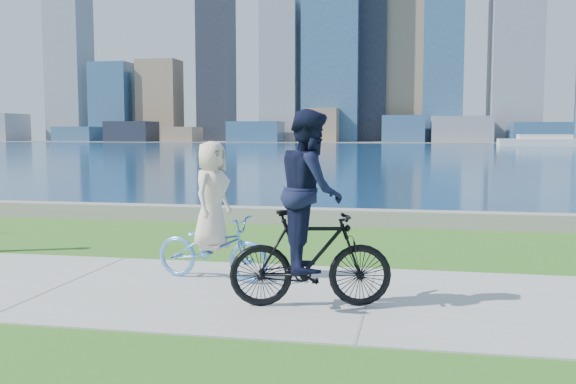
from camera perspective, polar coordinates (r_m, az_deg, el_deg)
name	(u,v)px	position (r m, az deg, el deg)	size (l,w,h in m)	color
ground	(66,285)	(9.12, -19.12, -7.79)	(320.00, 320.00, 0.00)	#2B631A
concrete_path	(66,284)	(9.12, -19.12, -7.73)	(80.00, 3.50, 0.02)	#9E9D99
seawall	(211,214)	(14.69, -6.89, -1.94)	(90.00, 0.50, 0.35)	gray
bay_water	(377,149)	(79.81, 7.91, 3.82)	(320.00, 131.00, 0.01)	navy
far_shore	(393,142)	(137.74, 9.29, 4.43)	(320.00, 30.00, 0.12)	slate
city_skyline	(415,40)	(138.69, 11.18, 13.09)	(175.17, 23.84, 76.00)	slate
ferry_far	(544,141)	(100.70, 21.81, 4.20)	(12.84, 3.67, 1.74)	silver
cyclist_woman	(212,229)	(8.78, -6.76, -3.24)	(0.88, 1.75, 1.89)	#60A1EB
cyclist_man	(311,225)	(7.33, 2.02, -2.92)	(0.90, 1.93, 2.26)	black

